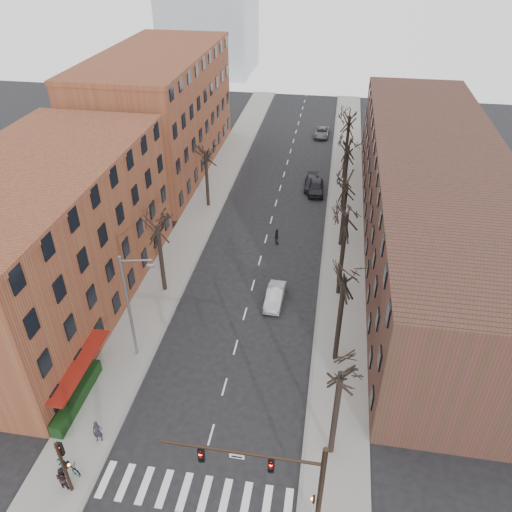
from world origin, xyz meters
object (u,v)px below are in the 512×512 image
at_px(silver_sedan, 275,296).
at_px(parked_car_mid, 312,183).
at_px(pedestrian_a, 98,432).
at_px(bicycle, 68,466).
at_px(parked_car_near, 316,187).

xyz_separation_m(silver_sedan, parked_car_mid, (1.54, 22.72, -0.02)).
relative_size(silver_sedan, pedestrian_a, 2.44).
distance_m(pedestrian_a, bicycle, 2.48).
bearing_deg(parked_car_mid, parked_car_near, -65.83).
bearing_deg(pedestrian_a, parked_car_mid, 57.39).
height_order(parked_car_near, pedestrian_a, pedestrian_a).
height_order(parked_car_near, bicycle, parked_car_near).
xyz_separation_m(parked_car_near, pedestrian_a, (-11.17, -37.08, 0.19)).
distance_m(parked_car_near, bicycle, 41.18).
relative_size(silver_sedan, parked_car_mid, 0.91).
relative_size(pedestrian_a, bicycle, 0.86).
height_order(pedestrian_a, bicycle, pedestrian_a).
xyz_separation_m(silver_sedan, parked_car_near, (2.12, 21.55, 0.12)).
bearing_deg(bicycle, silver_sedan, -9.71).
bearing_deg(parked_car_near, bicycle, -109.57).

